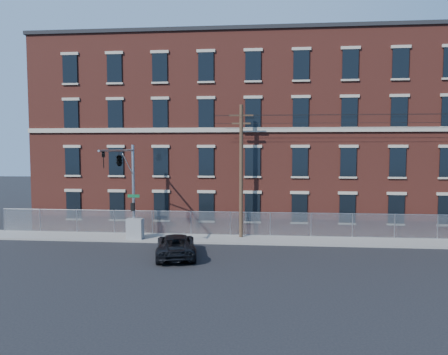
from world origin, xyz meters
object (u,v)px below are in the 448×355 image
at_px(traffic_signal_mast, 123,170).
at_px(pickup_truck, 176,245).
at_px(utility_pole_near, 241,169).
at_px(utility_cabinet, 135,229).

xyz_separation_m(traffic_signal_mast, pickup_truck, (4.13, -2.17, -4.67)).
height_order(utility_pole_near, pickup_truck, utility_pole_near).
xyz_separation_m(utility_pole_near, utility_cabinet, (-7.84, -1.36, -4.46)).
xyz_separation_m(pickup_truck, utility_cabinet, (-3.97, 4.23, 0.16)).
bearing_deg(utility_pole_near, utility_cabinet, -170.16).
bearing_deg(traffic_signal_mast, utility_pole_near, 23.14).
bearing_deg(traffic_signal_mast, utility_cabinet, 85.66).
bearing_deg(utility_cabinet, utility_pole_near, 15.91).
height_order(traffic_signal_mast, utility_cabinet, traffic_signal_mast).
relative_size(utility_pole_near, pickup_truck, 1.93).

